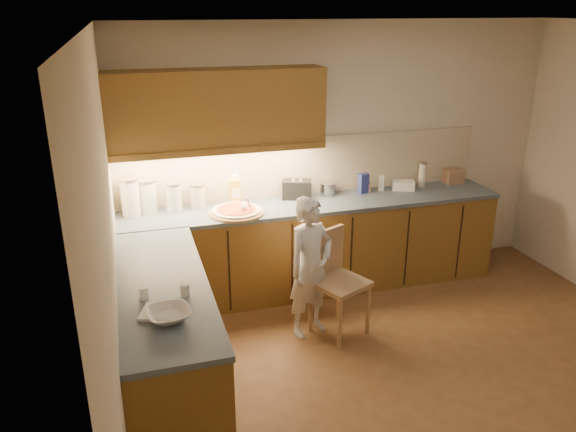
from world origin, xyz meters
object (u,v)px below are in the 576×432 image
object	(u,v)px
wooden_chair	(334,275)
toaster	(297,189)
pizza_on_board	(237,211)
oil_jug	(235,191)
child	(310,267)

from	to	relation	value
wooden_chair	toaster	size ratio (longest dim) A/B	2.86
pizza_on_board	oil_jug	xyz separation A→B (m)	(0.04, 0.26, 0.11)
child	oil_jug	world-z (taller)	child
child	wooden_chair	bearing A→B (deg)	-29.88
child	pizza_on_board	bearing A→B (deg)	101.90
pizza_on_board	toaster	size ratio (longest dim) A/B	1.58
pizza_on_board	toaster	distance (m)	0.72
wooden_chair	toaster	xyz separation A→B (m)	(-0.03, 0.99, 0.48)
child	toaster	world-z (taller)	child
pizza_on_board	wooden_chair	xyz separation A→B (m)	(0.69, -0.72, -0.41)
oil_jug	child	bearing A→B (deg)	-65.13
oil_jug	pizza_on_board	bearing A→B (deg)	-99.54
pizza_on_board	wooden_chair	size ratio (longest dim) A/B	0.55
wooden_chair	child	bearing A→B (deg)	148.55
wooden_chair	toaster	distance (m)	1.10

